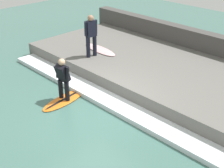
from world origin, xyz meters
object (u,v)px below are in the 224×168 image
at_px(surfer_riding, 63,77).
at_px(surfer_waiting_near, 91,34).
at_px(surfboard_waiting_near, 100,49).
at_px(surfboard_riding, 65,100).

xyz_separation_m(surfer_riding, surfer_waiting_near, (2.27, 1.22, 0.61)).
height_order(surfer_waiting_near, surfboard_waiting_near, surfer_waiting_near).
distance_m(surfboard_riding, surfer_waiting_near, 2.95).
height_order(surfer_riding, surfer_waiting_near, surfer_waiting_near).
relative_size(surfboard_riding, surfer_riding, 1.33).
bearing_deg(surfboard_waiting_near, surfer_riding, -153.50).
distance_m(surfboard_riding, surfboard_waiting_near, 3.32).
bearing_deg(surfer_riding, surfboard_riding, 0.00).
xyz_separation_m(surfer_waiting_near, surfboard_waiting_near, (0.66, 0.24, -0.88)).
height_order(surfer_riding, surfboard_waiting_near, surfer_riding).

